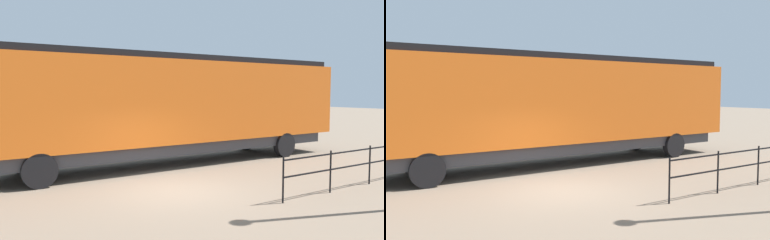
# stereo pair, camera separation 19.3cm
# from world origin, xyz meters

# --- Properties ---
(ground_plane) EXTENTS (120.00, 120.00, 0.00)m
(ground_plane) POSITION_xyz_m (0.00, 0.00, 0.00)
(ground_plane) COLOR #84705B
(locomotive) EXTENTS (2.96, 16.83, 4.44)m
(locomotive) POSITION_xyz_m (-4.02, 2.64, 2.47)
(locomotive) COLOR orange
(locomotive) RESTS_ON ground_plane
(platform_fence) EXTENTS (0.05, 7.99, 1.26)m
(platform_fence) POSITION_xyz_m (2.63, 5.69, 0.81)
(platform_fence) COLOR black
(platform_fence) RESTS_ON ground_plane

